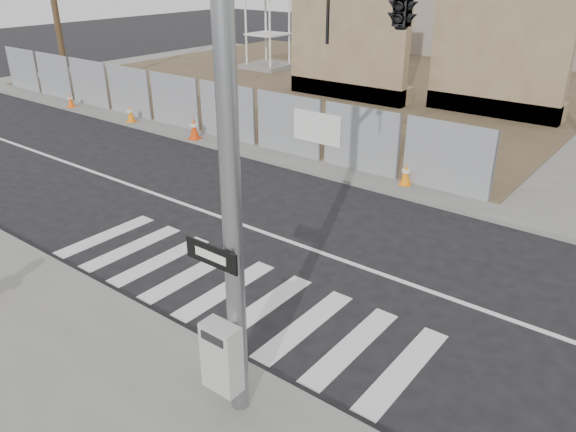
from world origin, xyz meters
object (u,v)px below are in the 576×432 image
Objects in this scene: traffic_cone_b at (131,114)px; traffic_cone_d at (406,174)px; traffic_cone_c at (194,128)px; signal_pole at (354,59)px; traffic_cone_a at (70,100)px.

traffic_cone_b is 1.05× the size of traffic_cone_d.
traffic_cone_c is 8.25m from traffic_cone_d.
traffic_cone_b reaches higher than traffic_cone_d.
traffic_cone_b is at bearing 178.84° from traffic_cone_c.
signal_pole is 19.84m from traffic_cone_a.
traffic_cone_a is 0.97× the size of traffic_cone_d.
traffic_cone_b is 3.77m from traffic_cone_c.
signal_pole is 8.39m from traffic_cone_d.
traffic_cone_a is (-18.32, 6.27, -4.35)m from signal_pole.
traffic_cone_a is 7.89m from traffic_cone_c.
traffic_cone_b is (-14.20, 6.34, -4.33)m from signal_pole.
traffic_cone_b is (4.12, 0.08, 0.03)m from traffic_cone_a.
traffic_cone_c reaches higher than traffic_cone_a.
traffic_cone_b is 0.87× the size of traffic_cone_c.
traffic_cone_d reaches higher than traffic_cone_a.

